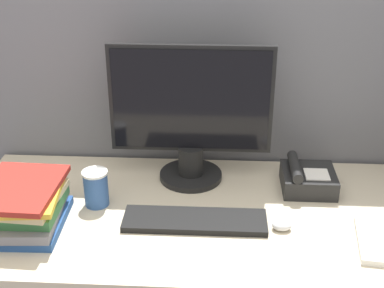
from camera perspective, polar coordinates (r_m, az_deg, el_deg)
The scene contains 7 objects.
cubicle_panel_rear at distance 2.12m, azimuth 0.95°, elevation -1.34°, with size 1.96×0.04×1.44m.
monitor at distance 1.86m, azimuth -0.13°, elevation 2.64°, with size 0.56×0.23×0.50m.
keyboard at distance 1.71m, azimuth 0.26°, elevation -8.17°, with size 0.45×0.13×0.02m.
mouse at distance 1.70m, azimuth 9.55°, elevation -8.57°, with size 0.06×0.04×0.03m.
coffee_cup at distance 1.80m, azimuth -10.20°, elevation -4.64°, with size 0.09×0.09×0.12m.
book_stack at distance 1.74m, azimuth -17.24°, elevation -6.22°, with size 0.25×0.31×0.15m.
desk_telephone at distance 1.92m, azimuth 12.17°, elevation -3.65°, with size 0.18×0.18×0.10m.
Camera 1 is at (0.07, -1.11, 1.70)m, focal length 50.00 mm.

